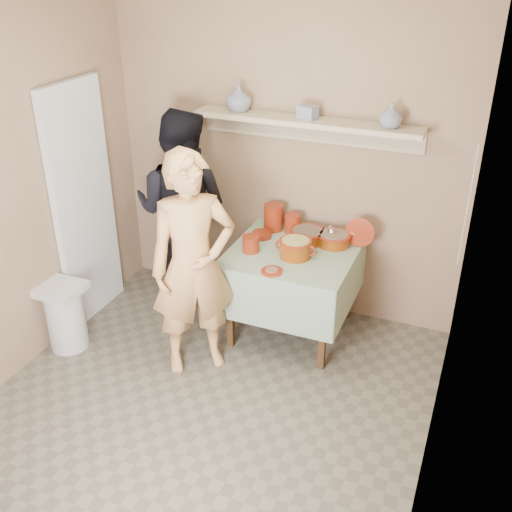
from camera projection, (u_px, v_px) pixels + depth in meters
The scene contains 22 objects.
ground at pixel (194, 422), 4.10m from camera, with size 3.50×3.50×0.00m, color #615A4C.
tile_panel at pixel (84, 205), 4.90m from camera, with size 0.06×0.70×2.00m, color silver.
plate_stack_a at pixel (273, 217), 5.00m from camera, with size 0.17×0.17×0.22m, color maroon.
plate_stack_b at pixel (293, 223), 4.97m from camera, with size 0.13×0.13×0.16m, color maroon.
bowl_stack at pixel (251, 244), 4.66m from camera, with size 0.13×0.13×0.13m, color maroon.
empty_bowl at pixel (262, 235), 4.91m from camera, with size 0.16×0.16×0.05m, color maroon.
propped_lid at pixel (360, 232), 4.72m from camera, with size 0.23×0.23×0.02m, color maroon.
vase_right at pixel (391, 116), 4.30m from camera, with size 0.17×0.17×0.17m, color navy.
vase_left at pixel (239, 98), 4.70m from camera, with size 0.20×0.20×0.21m, color navy.
ceramic_box at pixel (307, 112), 4.52m from camera, with size 0.14×0.10×0.10m, color navy.
person_cook at pixel (193, 266), 4.29m from camera, with size 0.63×0.41×1.71m, color tan.
person_helper at pixel (182, 211), 5.11m from camera, with size 0.85×0.67×1.76m, color black.
room_shell at pixel (180, 205), 3.35m from camera, with size 3.04×3.54×2.62m.
serving_table at pixel (293, 264), 4.76m from camera, with size 0.97×0.97×0.76m.
cazuela_meat_a at pixel (308, 234), 4.83m from camera, with size 0.30×0.30×0.10m.
cazuela_meat_b at pixel (334, 238), 4.77m from camera, with size 0.28×0.28×0.10m.
ladle at pixel (332, 232), 4.76m from camera, with size 0.08×0.26×0.19m.
cazuela_rice at pixel (295, 247), 4.58m from camera, with size 0.33×0.25×0.14m.
front_plate at pixel (272, 271), 4.39m from camera, with size 0.16×0.16×0.03m.
wall_shelf at pixel (307, 124), 4.60m from camera, with size 1.80×0.25×0.21m.
trash_bin at pixel (66, 316), 4.75m from camera, with size 0.32×0.32×0.56m.
electrical_cord at pixel (467, 207), 4.23m from camera, with size 0.01×0.05×0.90m.
Camera 1 is at (1.57, -2.70, 2.92)m, focal length 42.00 mm.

